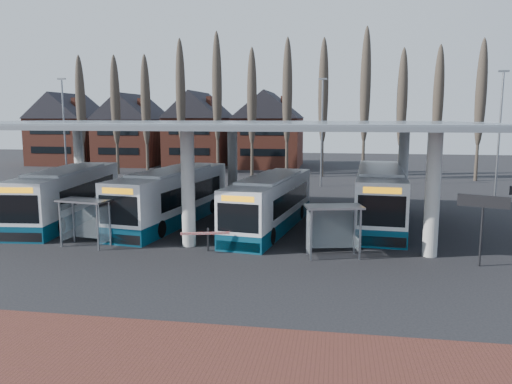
% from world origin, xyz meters
% --- Properties ---
extents(ground, '(140.00, 140.00, 0.00)m').
position_xyz_m(ground, '(0.00, 0.00, 0.00)').
color(ground, black).
rests_on(ground, ground).
extents(station_canopy, '(32.00, 16.00, 6.34)m').
position_xyz_m(station_canopy, '(0.00, 8.00, 5.68)').
color(station_canopy, beige).
rests_on(station_canopy, ground).
extents(poplar_row, '(45.10, 1.10, 14.50)m').
position_xyz_m(poplar_row, '(0.00, 33.00, 8.78)').
color(poplar_row, '#473D33').
rests_on(poplar_row, ground).
extents(townhouse_row, '(36.80, 10.30, 12.25)m').
position_xyz_m(townhouse_row, '(-15.75, 44.00, 5.94)').
color(townhouse_row, brown).
rests_on(townhouse_row, ground).
extents(lamp_post_a, '(0.80, 0.16, 10.17)m').
position_xyz_m(lamp_post_a, '(-18.00, 22.00, 5.34)').
color(lamp_post_a, slate).
rests_on(lamp_post_a, ground).
extents(lamp_post_b, '(0.80, 0.16, 10.17)m').
position_xyz_m(lamp_post_b, '(6.00, 26.00, 5.34)').
color(lamp_post_b, slate).
rests_on(lamp_post_b, ground).
extents(lamp_post_c, '(0.80, 0.16, 10.17)m').
position_xyz_m(lamp_post_c, '(20.00, 20.00, 5.34)').
color(lamp_post_c, slate).
rests_on(lamp_post_c, ground).
extents(bus_0, '(3.80, 12.26, 3.35)m').
position_xyz_m(bus_0, '(-9.57, 7.50, 1.58)').
color(bus_0, white).
rests_on(bus_0, ground).
extents(bus_1, '(4.26, 12.41, 3.38)m').
position_xyz_m(bus_1, '(-2.72, 7.98, 1.59)').
color(bus_1, white).
rests_on(bus_1, ground).
extents(bus_2, '(4.09, 11.67, 3.18)m').
position_xyz_m(bus_2, '(3.63, 7.23, 1.50)').
color(bus_2, white).
rests_on(bus_2, ground).
extents(bus_3, '(3.52, 12.81, 3.52)m').
position_xyz_m(bus_3, '(10.17, 9.86, 1.66)').
color(bus_3, white).
rests_on(bus_3, ground).
extents(shelter_1, '(2.81, 1.72, 2.45)m').
position_xyz_m(shelter_1, '(-5.24, 1.71, 1.78)').
color(shelter_1, gray).
rests_on(shelter_1, ground).
extents(shelter_2, '(2.92, 1.90, 2.50)m').
position_xyz_m(shelter_2, '(7.38, 1.72, 1.81)').
color(shelter_2, gray).
rests_on(shelter_2, ground).
extents(info_sign_0, '(2.07, 0.85, 3.22)m').
position_xyz_m(info_sign_0, '(13.92, 1.15, 2.70)').
color(info_sign_0, black).
rests_on(info_sign_0, ground).
extents(barrier, '(2.34, 0.92, 1.19)m').
position_xyz_m(barrier, '(1.24, 1.25, 0.92)').
color(barrier, black).
rests_on(barrier, ground).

